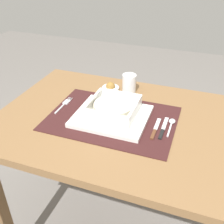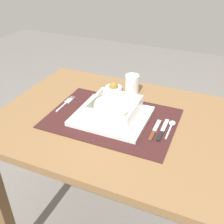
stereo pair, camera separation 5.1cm
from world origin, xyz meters
TOP-DOWN VIEW (x-y plane):
  - dining_table at (0.00, 0.00)m, footprint 0.91×0.68m
  - placemat at (-0.01, -0.01)m, footprint 0.48×0.34m
  - serving_plate at (-0.01, -0.01)m, footprint 0.27×0.24m
  - porridge_bowl at (-0.01, 0.01)m, footprint 0.18×0.18m
  - fork at (-0.23, 0.02)m, footprint 0.02×0.13m
  - spoon at (0.21, 0.03)m, footprint 0.02×0.11m
  - butter_knife at (0.19, -0.02)m, footprint 0.01×0.14m
  - bread_knife at (0.16, -0.03)m, footprint 0.01×0.13m
  - drinking_glass at (-0.01, 0.22)m, footprint 0.06×0.06m
  - condiment_saucer at (-0.10, 0.22)m, footprint 0.08×0.08m

SIDE VIEW (x-z plane):
  - dining_table at x=0.00m, z-range 0.25..0.99m
  - placemat at x=-0.01m, z-range 0.73..0.74m
  - fork at x=-0.23m, z-range 0.74..0.74m
  - bread_knife at x=0.16m, z-range 0.74..0.74m
  - butter_knife at x=0.19m, z-range 0.74..0.74m
  - spoon at x=0.21m, z-range 0.74..0.75m
  - condiment_saucer at x=-0.10m, z-range 0.72..0.77m
  - serving_plate at x=-0.01m, z-range 0.74..0.75m
  - drinking_glass at x=-0.01m, z-range 0.73..0.81m
  - porridge_bowl at x=-0.01m, z-range 0.75..0.80m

